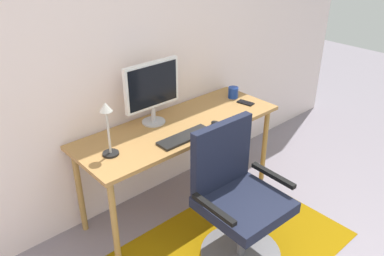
% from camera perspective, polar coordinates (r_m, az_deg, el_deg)
% --- Properties ---
extents(wall_back, '(6.00, 0.10, 2.60)m').
position_cam_1_polar(wall_back, '(2.85, -14.42, 10.16)').
color(wall_back, silver).
rests_on(wall_back, ground).
extents(area_rug, '(1.69, 1.09, 0.01)m').
position_cam_1_polar(area_rug, '(3.02, 5.49, -16.99)').
color(area_rug, '#8A6105').
rests_on(area_rug, ground).
extents(desk, '(1.67, 0.60, 0.74)m').
position_cam_1_polar(desk, '(3.06, -1.73, -0.66)').
color(desk, '#A87840').
rests_on(desk, ground).
extents(monitor, '(0.47, 0.18, 0.49)m').
position_cam_1_polar(monitor, '(2.94, -5.79, 5.79)').
color(monitor, '#B2B2B7').
rests_on(monitor, desk).
extents(keyboard, '(0.43, 0.13, 0.02)m').
position_cam_1_polar(keyboard, '(2.83, -1.02, -1.30)').
color(keyboard, black).
rests_on(keyboard, desk).
extents(computer_mouse, '(0.06, 0.10, 0.03)m').
position_cam_1_polar(computer_mouse, '(3.00, 3.57, 0.62)').
color(computer_mouse, black).
rests_on(computer_mouse, desk).
extents(coffee_cup, '(0.09, 0.09, 0.10)m').
position_cam_1_polar(coffee_cup, '(3.49, 5.97, 5.13)').
color(coffee_cup, navy).
rests_on(coffee_cup, desk).
extents(cell_phone, '(0.09, 0.15, 0.01)m').
position_cam_1_polar(cell_phone, '(3.40, 7.76, 3.64)').
color(cell_phone, black).
rests_on(cell_phone, desk).
extents(desk_lamp, '(0.11, 0.11, 0.38)m').
position_cam_1_polar(desk_lamp, '(2.58, -12.13, 0.72)').
color(desk_lamp, black).
rests_on(desk_lamp, desk).
extents(office_chair, '(0.61, 0.56, 0.98)m').
position_cam_1_polar(office_chair, '(2.73, 6.53, -11.38)').
color(office_chair, slate).
rests_on(office_chair, ground).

